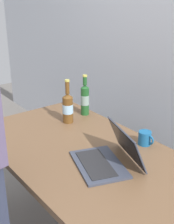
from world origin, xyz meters
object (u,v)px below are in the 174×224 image
(beer_bottle_amber, at_px, (85,99))
(beer_bottle_brown, at_px, (68,107))
(laptop, at_px, (109,156))
(coffee_mug, at_px, (145,138))

(beer_bottle_amber, xyz_separation_m, beer_bottle_brown, (0.04, -0.18, -0.01))
(beer_bottle_amber, distance_m, beer_bottle_brown, 0.19)
(beer_bottle_amber, bearing_deg, laptop, -26.91)
(laptop, distance_m, coffee_mug, 0.32)
(beer_bottle_amber, xyz_separation_m, coffee_mug, (0.61, -0.00, -0.08))
(laptop, distance_m, beer_bottle_amber, 0.72)
(beer_bottle_amber, relative_size, beer_bottle_brown, 0.98)
(beer_bottle_amber, relative_size, coffee_mug, 2.79)
(laptop, relative_size, coffee_mug, 3.95)
(laptop, relative_size, beer_bottle_amber, 1.42)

